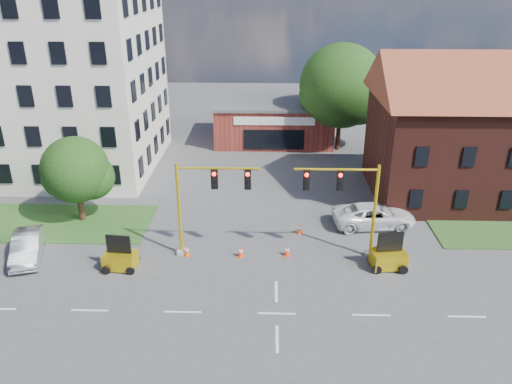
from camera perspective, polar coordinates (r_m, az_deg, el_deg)
ground at (r=27.21m, az=2.38°, el=-13.71°), size 120.00×120.00×0.00m
lane_markings at (r=24.89m, az=2.46°, el=-17.91°), size 60.00×36.00×0.01m
office_block at (r=48.06m, az=-23.18°, el=14.51°), size 18.40×15.40×20.60m
brick_shop at (r=53.54m, az=2.05°, el=8.19°), size 12.40×8.40×4.30m
townhouse_row at (r=43.23m, az=27.05°, el=6.97°), size 21.00×11.00×11.50m
tree_large at (r=50.30m, az=10.21°, el=11.56°), size 8.64×8.23×10.59m
tree_nw_front at (r=37.05m, az=-19.53°, el=2.20°), size 4.93×4.70×6.30m
signal_mast_west at (r=30.58m, az=-5.82°, el=-0.74°), size 5.30×0.60×6.20m
signal_mast_east at (r=30.73m, az=10.52°, el=-0.91°), size 5.30×0.60×6.20m
trailer_west at (r=31.54m, az=-15.25°, el=-7.36°), size 2.02×1.44×2.17m
trailer_east at (r=31.56m, az=14.89°, el=-7.22°), size 2.18×1.61×2.29m
cone_a at (r=32.21m, az=-7.94°, el=-6.69°), size 0.40×0.40×0.70m
cone_b at (r=31.80m, az=-1.77°, el=-6.87°), size 0.40×0.40×0.70m
cone_c at (r=31.97m, az=3.59°, el=-6.74°), size 0.40×0.40×0.70m
cone_d at (r=34.62m, az=5.00°, el=-4.23°), size 0.40×0.40×0.70m
pickup_white at (r=36.28m, az=13.33°, el=-2.62°), size 6.01×3.19×1.61m
sedan_silver_front at (r=34.63m, az=-24.70°, el=-5.70°), size 3.00×4.98×1.55m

